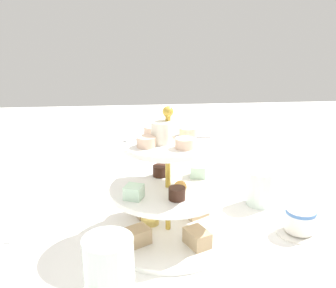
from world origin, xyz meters
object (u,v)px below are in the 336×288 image
at_px(water_glass_tall_right, 110,281).
at_px(teacup_with_saucer, 300,222).
at_px(tiered_serving_stand, 168,198).
at_px(water_glass_short_left, 261,188).
at_px(butter_knife_left, 28,221).

bearing_deg(water_glass_tall_right, teacup_with_saucer, -150.58).
xyz_separation_m(tiered_serving_stand, water_glass_short_left, (-0.22, -0.11, -0.04)).
height_order(tiered_serving_stand, water_glass_tall_right, tiered_serving_stand).
distance_m(water_glass_tall_right, water_glass_short_left, 0.46).
height_order(water_glass_tall_right, butter_knife_left, water_glass_tall_right).
relative_size(tiered_serving_stand, butter_knife_left, 1.60).
xyz_separation_m(water_glass_tall_right, teacup_with_saucer, (-0.36, -0.20, -0.04)).
bearing_deg(tiered_serving_stand, teacup_with_saucer, 174.89).
relative_size(tiered_serving_stand, water_glass_tall_right, 2.07).
bearing_deg(water_glass_tall_right, butter_knife_left, -57.87).
xyz_separation_m(water_glass_short_left, butter_knife_left, (0.51, 0.03, -0.04)).
bearing_deg(butter_knife_left, teacup_with_saucer, 92.81).
bearing_deg(water_glass_short_left, butter_knife_left, 3.89).
height_order(tiered_serving_stand, teacup_with_saucer, tiered_serving_stand).
bearing_deg(teacup_with_saucer, water_glass_tall_right, 29.42).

